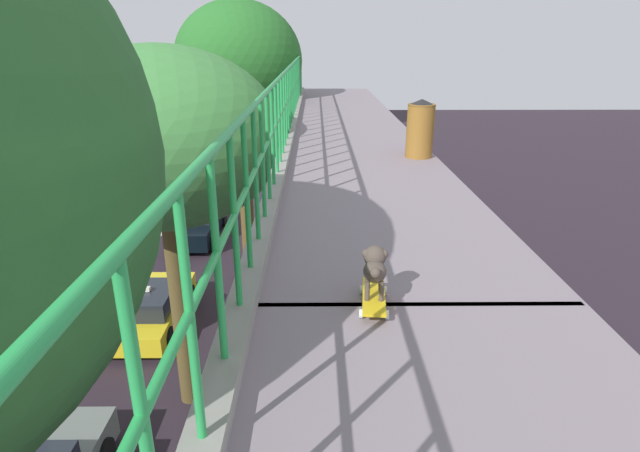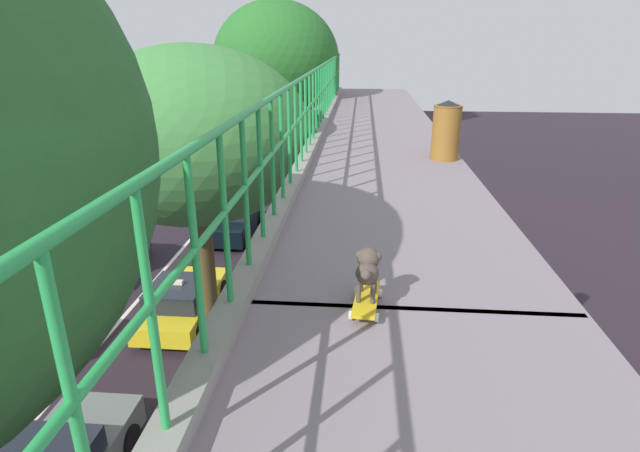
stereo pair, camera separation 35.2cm
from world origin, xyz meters
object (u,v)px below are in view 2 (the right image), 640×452
car_blue_sixth (106,256)px  car_black_seventh (234,220)px  car_red_taxi_fourth (3,347)px  city_bus (214,147)px  toy_skateboard (366,299)px  litter_bin (446,130)px  car_yellow_cab_fifth (182,301)px  small_dog (368,267)px

car_blue_sixth → car_black_seventh: bearing=48.5°
car_red_taxi_fourth → city_bus: size_ratio=0.34×
toy_skateboard → car_black_seventh: bearing=107.9°
car_red_taxi_fourth → car_blue_sixth: (-0.19, 5.97, -0.05)m
car_blue_sixth → litter_bin: size_ratio=4.42×
car_red_taxi_fourth → city_bus: bearing=90.7°
city_bus → toy_skateboard: bearing=-71.2°
car_black_seventh → car_blue_sixth: bearing=-131.5°
car_yellow_cab_fifth → car_blue_sixth: (-3.94, 3.01, 0.05)m
toy_skateboard → small_dog: small_dog is taller
car_red_taxi_fourth → litter_bin: bearing=-11.5°
car_red_taxi_fourth → small_dog: 13.05m
car_blue_sixth → small_dog: small_dog is taller
city_bus → litter_bin: (10.73, -22.77, 5.10)m
car_black_seventh → small_dog: size_ratio=12.47×
car_red_taxi_fourth → car_black_seventh: size_ratio=0.87×
small_dog → city_bus: bearing=108.8°
car_yellow_cab_fifth → small_dog: size_ratio=11.24×
car_red_taxi_fourth → car_black_seventh: car_red_taxi_fourth is taller
car_yellow_cab_fifth → car_red_taxi_fourth: bearing=-141.7°
city_bus → litter_bin: size_ratio=12.13×
city_bus → small_dog: bearing=-71.2°
car_yellow_cab_fifth → car_black_seventh: bearing=91.2°
car_red_taxi_fourth → toy_skateboard: 12.96m
car_red_taxi_fourth → toy_skateboard: (9.20, -7.10, 5.73)m
car_black_seventh → litter_bin: litter_bin is taller
car_yellow_cab_fifth → city_bus: (-3.98, 17.68, 1.14)m
litter_bin → city_bus: bearing=115.2°
car_yellow_cab_fifth → city_bus: 18.16m
car_red_taxi_fourth → car_yellow_cab_fifth: (3.75, 2.96, -0.10)m
car_red_taxi_fourth → litter_bin: litter_bin is taller
car_yellow_cab_fifth → toy_skateboard: bearing=-61.5°
car_blue_sixth → toy_skateboard: 17.10m
car_black_seventh → car_yellow_cab_fifth: bearing=-88.8°
car_blue_sixth → car_red_taxi_fourth: bearing=-88.2°
car_yellow_cab_fifth → toy_skateboard: size_ratio=7.23×
car_yellow_cab_fifth → litter_bin: size_ratio=4.35×
car_yellow_cab_fifth → litter_bin: (6.74, -5.08, 6.24)m
car_yellow_cab_fifth → toy_skateboard: toy_skateboard is taller
car_red_taxi_fourth → car_blue_sixth: car_red_taxi_fourth is taller
toy_skateboard → litter_bin: litter_bin is taller
car_blue_sixth → car_yellow_cab_fifth: bearing=-37.4°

